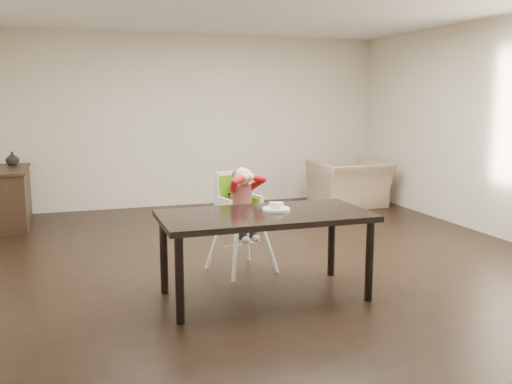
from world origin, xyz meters
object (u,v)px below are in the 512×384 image
dining_table (265,222)px  sideboard (13,197)px  armchair (350,176)px  high_chair (240,198)px

dining_table → sideboard: bearing=122.3°
armchair → sideboard: bearing=-4.4°
high_chair → sideboard: 3.71m
dining_table → armchair: bearing=52.9°
high_chair → armchair: size_ratio=0.95×
dining_table → armchair: 4.41m
dining_table → sideboard: size_ratio=1.43×
high_chair → armchair: (2.64, 2.70, -0.26)m
armchair → high_chair: bearing=43.1°
high_chair → armchair: bearing=29.9°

